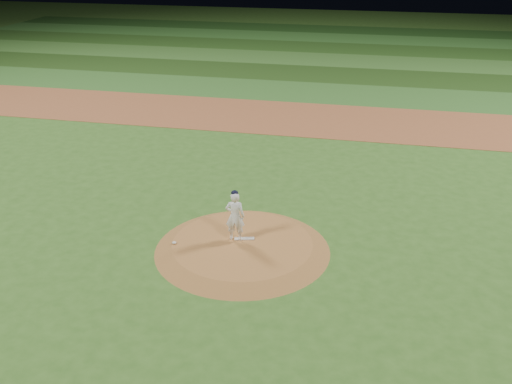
% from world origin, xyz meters
% --- Properties ---
extents(ground, '(120.00, 120.00, 0.00)m').
position_xyz_m(ground, '(0.00, 0.00, 0.00)').
color(ground, '#32601F').
rests_on(ground, ground).
extents(infield_dirt_band, '(70.00, 6.00, 0.02)m').
position_xyz_m(infield_dirt_band, '(0.00, 14.00, 0.01)').
color(infield_dirt_band, brown).
rests_on(infield_dirt_band, ground).
extents(outfield_stripe_0, '(70.00, 5.00, 0.02)m').
position_xyz_m(outfield_stripe_0, '(0.00, 19.50, 0.01)').
color(outfield_stripe_0, '#2F6324').
rests_on(outfield_stripe_0, ground).
extents(outfield_stripe_1, '(70.00, 5.00, 0.02)m').
position_xyz_m(outfield_stripe_1, '(0.00, 24.50, 0.01)').
color(outfield_stripe_1, '#1F4014').
rests_on(outfield_stripe_1, ground).
extents(outfield_stripe_2, '(70.00, 5.00, 0.02)m').
position_xyz_m(outfield_stripe_2, '(0.00, 29.50, 0.01)').
color(outfield_stripe_2, '#366B27').
rests_on(outfield_stripe_2, ground).
extents(outfield_stripe_3, '(70.00, 5.00, 0.02)m').
position_xyz_m(outfield_stripe_3, '(0.00, 34.50, 0.01)').
color(outfield_stripe_3, '#234A18').
rests_on(outfield_stripe_3, ground).
extents(outfield_stripe_4, '(70.00, 5.00, 0.02)m').
position_xyz_m(outfield_stripe_4, '(0.00, 39.50, 0.01)').
color(outfield_stripe_4, '#306B27').
rests_on(outfield_stripe_4, ground).
extents(outfield_stripe_5, '(70.00, 5.00, 0.02)m').
position_xyz_m(outfield_stripe_5, '(0.00, 44.50, 0.01)').
color(outfield_stripe_5, '#1C4516').
rests_on(outfield_stripe_5, ground).
extents(pitchers_mound, '(5.50, 5.50, 0.25)m').
position_xyz_m(pitchers_mound, '(0.00, 0.00, 0.12)').
color(pitchers_mound, '#A06631').
rests_on(pitchers_mound, ground).
extents(pitching_rubber, '(0.65, 0.31, 0.03)m').
position_xyz_m(pitching_rubber, '(0.01, 0.24, 0.27)').
color(pitching_rubber, silver).
rests_on(pitching_rubber, pitchers_mound).
extents(rosin_bag, '(0.13, 0.13, 0.07)m').
position_xyz_m(rosin_bag, '(-2.06, -0.51, 0.29)').
color(rosin_bag, silver).
rests_on(rosin_bag, pitchers_mound).
extents(pitcher_on_mound, '(0.64, 0.45, 1.70)m').
position_xyz_m(pitcher_on_mound, '(-0.26, 0.16, 1.09)').
color(pitcher_on_mound, white).
rests_on(pitcher_on_mound, pitchers_mound).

